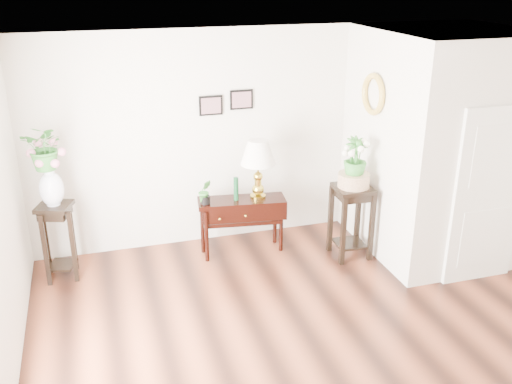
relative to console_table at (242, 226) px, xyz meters
name	(u,v)px	position (x,y,z in m)	size (l,w,h in m)	color
floor	(342,348)	(0.39, -2.24, -0.37)	(6.00, 5.50, 0.02)	brown
ceiling	(361,58)	(0.39, -2.24, 2.43)	(6.00, 5.50, 0.02)	white
wall_back	(260,135)	(0.39, 0.51, 1.03)	(6.00, 0.02, 2.80)	silver
partition	(441,143)	(2.49, -0.47, 1.03)	(1.80, 1.95, 2.80)	silver
door	(488,197)	(2.49, -1.47, 0.68)	(0.90, 0.05, 2.10)	white
art_print_left	(211,106)	(-0.26, 0.49, 1.48)	(0.30, 0.02, 0.25)	black
art_print_right	(241,100)	(0.14, 0.49, 1.53)	(0.30, 0.02, 0.25)	black
wall_ornament	(373,94)	(1.55, -0.34, 1.68)	(0.51, 0.51, 0.07)	gold
console_table	(242,226)	(0.00, 0.00, 0.00)	(1.10, 0.37, 0.74)	black
table_lamp	(258,172)	(0.22, 0.00, 0.72)	(0.44, 0.44, 0.77)	#B0982F
green_vase	(236,187)	(-0.07, 0.00, 0.54)	(0.06, 0.06, 0.30)	#0E3B1E
potted_plant	(205,192)	(-0.47, 0.00, 0.52)	(0.16, 0.13, 0.29)	#32802F
plant_stand_a	(59,241)	(-2.23, 0.00, 0.10)	(0.37, 0.37, 0.94)	black
porcelain_vase	(51,186)	(-2.23, 0.00, 0.80)	(0.28, 0.28, 0.48)	white
lily_arrangement	(46,149)	(-2.23, 0.00, 1.23)	(0.47, 0.41, 0.53)	#32802F
plant_stand_b	(351,222)	(1.29, -0.50, 0.11)	(0.45, 0.45, 0.95)	black
ceramic_bowl	(354,181)	(1.29, -0.50, 0.66)	(0.39, 0.39, 0.17)	#D2BC8C
narcissus	(355,158)	(1.29, -0.50, 0.95)	(0.28, 0.28, 0.51)	#32802F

